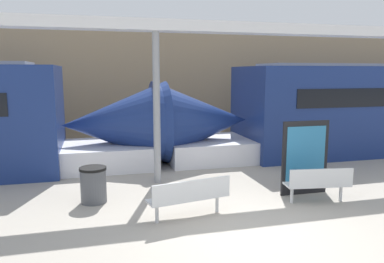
{
  "coord_description": "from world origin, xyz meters",
  "views": [
    {
      "loc": [
        -2.67,
        -6.0,
        2.9
      ],
      "look_at": [
        -0.27,
        3.17,
        1.4
      ],
      "focal_mm": 35.0,
      "sensor_mm": 36.0,
      "label": 1
    }
  ],
  "objects": [
    {
      "name": "ground_plane",
      "position": [
        0.0,
        0.0,
        0.0
      ],
      "size": [
        60.0,
        60.0,
        0.0
      ],
      "primitive_type": "plane",
      "color": "#A8A093"
    },
    {
      "name": "station_wall",
      "position": [
        0.0,
        9.88,
        2.5
      ],
      "size": [
        56.0,
        0.2,
        5.0
      ],
      "primitive_type": "cube",
      "color": "#9E8460",
      "rests_on": "ground_plane"
    },
    {
      "name": "train_left",
      "position": [
        7.9,
        5.77,
        1.5
      ],
      "size": [
        17.4,
        2.93,
        3.2
      ],
      "color": "navy",
      "rests_on": "ground_plane"
    },
    {
      "name": "bench_near",
      "position": [
        -0.91,
        0.92,
        0.49
      ],
      "size": [
        1.73,
        0.75,
        0.82
      ],
      "rotation": [
        0.0,
        0.0,
        0.19
      ],
      "color": "silver",
      "rests_on": "ground_plane"
    },
    {
      "name": "bench_far",
      "position": [
        2.09,
        1.05,
        0.48
      ],
      "size": [
        1.5,
        0.63,
        0.82
      ],
      "rotation": [
        0.0,
        0.0,
        -0.14
      ],
      "color": "silver",
      "rests_on": "ground_plane"
    },
    {
      "name": "trash_bin",
      "position": [
        -2.77,
        2.4,
        0.41
      ],
      "size": [
        0.6,
        0.6,
        0.81
      ],
      "color": "#4C4F54",
      "rests_on": "ground_plane"
    },
    {
      "name": "poster_board",
      "position": [
        2.13,
        1.73,
        0.9
      ],
      "size": [
        1.19,
        0.07,
        1.78
      ],
      "color": "black",
      "rests_on": "ground_plane"
    },
    {
      "name": "support_column_near",
      "position": [
        -1.12,
        3.58,
        1.96
      ],
      "size": [
        0.19,
        0.19,
        3.92
      ],
      "primitive_type": "cylinder",
      "color": "gray",
      "rests_on": "ground_plane"
    },
    {
      "name": "canopy_beam",
      "position": [
        -1.12,
        3.58,
        4.06
      ],
      "size": [
        28.0,
        0.6,
        0.28
      ],
      "primitive_type": "cube",
      "color": "silver",
      "rests_on": "support_column_near"
    }
  ]
}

